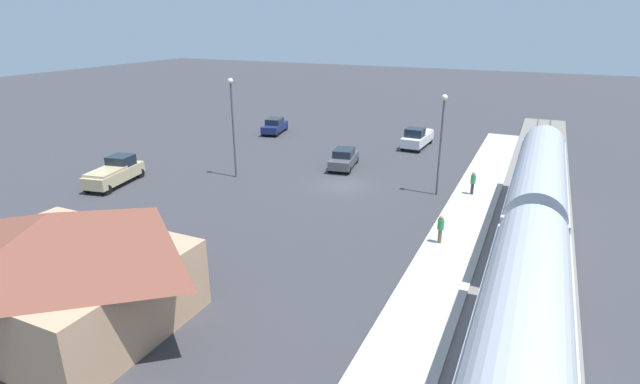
# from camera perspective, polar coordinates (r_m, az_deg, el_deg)

# --- Properties ---
(ground_plane) EXTENTS (200.00, 200.00, 0.00)m
(ground_plane) POSITION_cam_1_polar(r_m,az_deg,el_deg) (38.60, 2.73, 0.78)
(ground_plane) COLOR #38383D
(railway_track) EXTENTS (4.80, 70.00, 0.30)m
(railway_track) POSITION_cam_1_polar(r_m,az_deg,el_deg) (36.08, 23.80, -2.17)
(railway_track) COLOR slate
(railway_track) RESTS_ON ground
(platform) EXTENTS (3.20, 46.00, 0.30)m
(platform) POSITION_cam_1_polar(r_m,az_deg,el_deg) (36.24, 17.53, -1.18)
(platform) COLOR #B7B2A8
(platform) RESTS_ON ground
(station_building) EXTENTS (10.37, 8.34, 5.10)m
(station_building) POSITION_cam_1_polar(r_m,az_deg,el_deg) (23.44, -28.34, -7.70)
(station_building) COLOR tan
(station_building) RESTS_ON ground
(pedestrian_on_platform) EXTENTS (0.36, 0.36, 1.71)m
(pedestrian_on_platform) POSITION_cam_1_polar(r_m,az_deg,el_deg) (37.17, 17.56, 1.19)
(pedestrian_on_platform) COLOR #333338
(pedestrian_on_platform) RESTS_ON platform
(pedestrian_waiting_far) EXTENTS (0.36, 0.36, 1.71)m
(pedestrian_waiting_far) POSITION_cam_1_polar(r_m,az_deg,el_deg) (28.60, 14.01, -4.02)
(pedestrian_waiting_far) COLOR brown
(pedestrian_waiting_far) RESTS_ON platform
(pickup_tan) EXTENTS (2.93, 5.67, 2.14)m
(pickup_tan) POSITION_cam_1_polar(r_m,az_deg,el_deg) (41.78, -23.00, 2.16)
(pickup_tan) COLOR #C6B284
(pickup_tan) RESTS_ON ground
(sedan_navy) EXTENTS (2.69, 4.77, 1.74)m
(sedan_navy) POSITION_cam_1_polar(r_m,az_deg,el_deg) (56.58, -5.36, 7.77)
(sedan_navy) COLOR navy
(sedan_navy) RESTS_ON ground
(pickup_white) EXTENTS (2.19, 5.48, 2.14)m
(pickup_white) POSITION_cam_1_polar(r_m,az_deg,el_deg) (50.99, 11.37, 6.32)
(pickup_white) COLOR white
(pickup_white) RESTS_ON ground
(sedan_charcoal) EXTENTS (2.57, 4.75, 1.74)m
(sedan_charcoal) POSITION_cam_1_polar(r_m,az_deg,el_deg) (42.92, 2.82, 3.97)
(sedan_charcoal) COLOR #47494F
(sedan_charcoal) RESTS_ON ground
(light_pole_near_platform) EXTENTS (0.44, 0.44, 7.50)m
(light_pole_near_platform) POSITION_cam_1_polar(r_m,az_deg,el_deg) (36.30, 14.12, 6.77)
(light_pole_near_platform) COLOR #515156
(light_pole_near_platform) RESTS_ON ground
(light_pole_lot_center) EXTENTS (0.44, 0.44, 8.13)m
(light_pole_lot_center) POSITION_cam_1_polar(r_m,az_deg,el_deg) (40.02, -10.25, 8.71)
(light_pole_lot_center) COLOR #515156
(light_pole_lot_center) RESTS_ON ground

